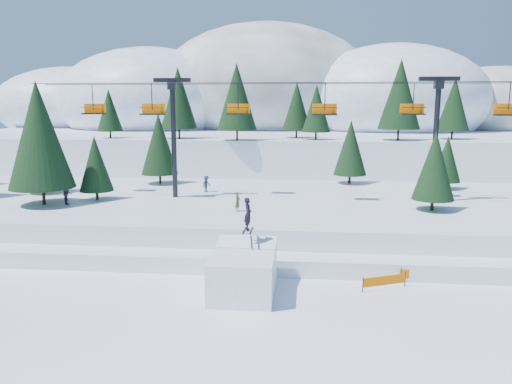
# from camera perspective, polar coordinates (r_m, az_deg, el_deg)

# --- Properties ---
(ground) EXTENTS (160.00, 160.00, 0.00)m
(ground) POSITION_cam_1_polar(r_m,az_deg,el_deg) (26.67, 0.00, -13.38)
(ground) COLOR white
(ground) RESTS_ON ground
(mid_shelf) EXTENTS (70.00, 22.00, 2.50)m
(mid_shelf) POSITION_cam_1_polar(r_m,az_deg,el_deg) (43.44, 2.41, -2.41)
(mid_shelf) COLOR white
(mid_shelf) RESTS_ON ground
(berm) EXTENTS (70.00, 6.00, 1.10)m
(berm) POSITION_cam_1_polar(r_m,az_deg,el_deg) (33.96, 1.38, -7.18)
(berm) COLOR white
(berm) RESTS_ON ground
(mountain_ridge) EXTENTS (119.00, 61.29, 26.46)m
(mountain_ridge) POSITION_cam_1_polar(r_m,az_deg,el_deg) (98.00, 1.40, 9.46)
(mountain_ridge) COLOR white
(mountain_ridge) RESTS_ON ground
(jump_kicker) EXTENTS (3.48, 4.75, 5.28)m
(jump_kicker) POSITION_cam_1_polar(r_m,az_deg,el_deg) (28.27, -1.45, -9.16)
(jump_kicker) COLOR white
(jump_kicker) RESTS_ON ground
(chairlift) EXTENTS (46.00, 3.21, 10.28)m
(chairlift) POSITION_cam_1_polar(r_m,az_deg,el_deg) (42.43, 4.62, 8.27)
(chairlift) COLOR black
(chairlift) RESTS_ON mid_shelf
(conifer_stand) EXTENTS (63.49, 17.94, 9.96)m
(conifer_stand) POSITION_cam_1_polar(r_m,az_deg,el_deg) (42.89, 2.85, 5.41)
(conifer_stand) COLOR black
(conifer_stand) RESTS_ON mid_shelf
(distant_skiers) EXTENTS (31.01, 9.03, 1.77)m
(distant_skiers) POSITION_cam_1_polar(r_m,az_deg,el_deg) (42.90, -4.88, 0.22)
(distant_skiers) COLOR navy
(distant_skiers) RESTS_ON mid_shelf
(banner_near) EXTENTS (2.62, 1.20, 0.90)m
(banner_near) POSITION_cam_1_polar(r_m,az_deg,el_deg) (30.14, 14.46, -9.79)
(banner_near) COLOR black
(banner_near) RESTS_ON ground
(banner_far) EXTENTS (2.77, 0.78, 0.90)m
(banner_far) POSITION_cam_1_polar(r_m,az_deg,el_deg) (32.05, 18.52, -8.79)
(banner_far) COLOR black
(banner_far) RESTS_ON ground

